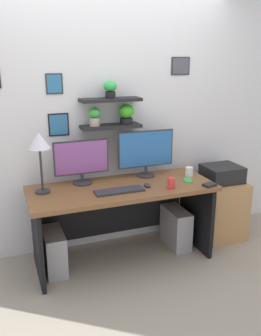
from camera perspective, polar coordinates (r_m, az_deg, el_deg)
ground_plane at (r=3.67m, az=-1.22°, el=-13.99°), size 8.00×8.00×0.00m
back_wall_assembly at (r=3.60m, az=-3.70°, el=8.39°), size 4.40×0.24×2.70m
desk at (r=3.47m, az=-1.59°, el=-5.83°), size 1.71×0.68×0.75m
monitor_left at (r=3.39m, az=-7.72°, el=1.22°), size 0.51×0.18×0.41m
monitor_right at (r=3.58m, az=2.41°, el=2.63°), size 0.57×0.18×0.46m
keyboard at (r=3.22m, az=-1.77°, el=-3.59°), size 0.44×0.14×0.02m
computer_mouse at (r=3.34m, az=2.65°, el=-2.70°), size 0.06×0.09×0.03m
desk_lamp at (r=3.17m, az=-14.12°, el=3.58°), size 0.19×0.19×0.54m
cell_phone at (r=3.54m, az=8.98°, el=-1.92°), size 0.11×0.16×0.01m
coffee_mug at (r=3.68m, az=9.20°, el=-0.54°), size 0.08×0.08×0.09m
pen_cup at (r=3.31m, az=6.40°, el=-2.34°), size 0.07×0.07×0.10m
scissors_tray at (r=3.43m, az=12.31°, el=-2.59°), size 0.14×0.11×0.02m
drawer_cabinet at (r=4.10m, az=13.77°, el=-6.14°), size 0.44×0.50×0.62m
printer at (r=3.97m, az=14.17°, el=-0.85°), size 0.38×0.34×0.17m
computer_tower_left at (r=3.48m, az=-11.91°, el=-12.65°), size 0.18×0.40×0.38m
computer_tower_right at (r=3.85m, az=7.12°, el=-9.21°), size 0.18×0.40×0.40m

